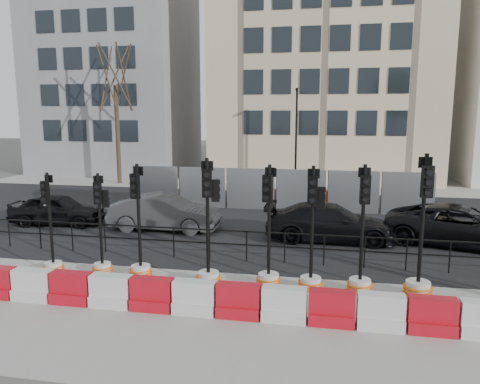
% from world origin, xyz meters
% --- Properties ---
extents(ground, '(120.00, 120.00, 0.00)m').
position_xyz_m(ground, '(0.00, 0.00, 0.00)').
color(ground, '#51514C').
rests_on(ground, ground).
extents(sidewalk_near, '(40.00, 6.00, 0.02)m').
position_xyz_m(sidewalk_near, '(0.00, -3.00, 0.01)').
color(sidewalk_near, gray).
rests_on(sidewalk_near, ground).
extents(road, '(40.00, 14.00, 0.03)m').
position_xyz_m(road, '(0.00, 7.00, 0.01)').
color(road, black).
rests_on(road, ground).
extents(sidewalk_far, '(40.00, 4.00, 0.02)m').
position_xyz_m(sidewalk_far, '(0.00, 16.00, 0.01)').
color(sidewalk_far, gray).
rests_on(sidewalk_far, ground).
extents(building_grey, '(11.00, 9.06, 14.00)m').
position_xyz_m(building_grey, '(-14.00, 21.99, 7.00)').
color(building_grey, gray).
rests_on(building_grey, ground).
extents(building_cream, '(15.00, 10.06, 18.00)m').
position_xyz_m(building_cream, '(2.00, 21.99, 9.00)').
color(building_cream, beige).
rests_on(building_cream, ground).
extents(kerb_railing, '(18.00, 0.04, 1.00)m').
position_xyz_m(kerb_railing, '(0.00, 1.20, 0.69)').
color(kerb_railing, black).
rests_on(kerb_railing, ground).
extents(heras_fencing, '(14.33, 1.72, 2.00)m').
position_xyz_m(heras_fencing, '(-0.49, 9.71, 0.71)').
color(heras_fencing, gray).
rests_on(heras_fencing, ground).
extents(lamp_post_far, '(0.12, 0.56, 6.00)m').
position_xyz_m(lamp_post_far, '(0.50, 14.98, 3.22)').
color(lamp_post_far, black).
rests_on(lamp_post_far, ground).
extents(tree_bare_far, '(2.00, 2.00, 9.00)m').
position_xyz_m(tree_bare_far, '(-11.00, 15.50, 6.65)').
color(tree_bare_far, '#473828').
rests_on(tree_bare_far, ground).
extents(barrier_row, '(16.75, 0.50, 0.80)m').
position_xyz_m(barrier_row, '(0.00, -2.80, 0.37)').
color(barrier_row, red).
rests_on(barrier_row, ground).
extents(traffic_signal_a, '(0.59, 0.59, 2.99)m').
position_xyz_m(traffic_signal_a, '(-5.33, -1.01, 0.62)').
color(traffic_signal_a, white).
rests_on(traffic_signal_a, ground).
extents(traffic_signal_b, '(0.59, 0.59, 2.98)m').
position_xyz_m(traffic_signal_b, '(-3.87, -0.82, 0.71)').
color(traffic_signal_b, white).
rests_on(traffic_signal_b, ground).
extents(traffic_signal_c, '(0.65, 0.65, 3.28)m').
position_xyz_m(traffic_signal_c, '(-2.68, -0.89, 0.68)').
color(traffic_signal_c, white).
rests_on(traffic_signal_c, ground).
extents(traffic_signal_d, '(0.69, 0.69, 3.51)m').
position_xyz_m(traffic_signal_d, '(-0.62, -1.13, 0.84)').
color(traffic_signal_d, white).
rests_on(traffic_signal_d, ground).
extents(traffic_signal_e, '(0.66, 0.66, 3.34)m').
position_xyz_m(traffic_signal_e, '(0.96, -0.90, 0.69)').
color(traffic_signal_e, white).
rests_on(traffic_signal_e, ground).
extents(traffic_signal_f, '(0.66, 0.66, 3.34)m').
position_xyz_m(traffic_signal_f, '(2.10, -0.96, 0.80)').
color(traffic_signal_f, white).
rests_on(traffic_signal_f, ground).
extents(traffic_signal_g, '(0.67, 0.67, 3.40)m').
position_xyz_m(traffic_signal_g, '(3.35, -0.88, 0.70)').
color(traffic_signal_g, white).
rests_on(traffic_signal_g, ground).
extents(traffic_signal_h, '(0.73, 0.73, 3.69)m').
position_xyz_m(traffic_signal_h, '(4.79, -0.87, 0.76)').
color(traffic_signal_h, white).
rests_on(traffic_signal_h, ground).
extents(car_a, '(2.32, 4.17, 1.32)m').
position_xyz_m(car_a, '(-8.59, 4.48, 0.66)').
color(car_a, black).
rests_on(car_a, ground).
extents(car_b, '(1.62, 4.41, 1.44)m').
position_xyz_m(car_b, '(-3.89, 4.45, 0.72)').
color(car_b, '#414146').
rests_on(car_b, ground).
extents(car_c, '(2.00, 4.75, 1.37)m').
position_xyz_m(car_c, '(2.57, 4.13, 0.69)').
color(car_c, black).
rests_on(car_c, ground).
extents(car_d, '(4.99, 6.33, 1.42)m').
position_xyz_m(car_d, '(7.12, 4.38, 0.71)').
color(car_d, black).
rests_on(car_d, ground).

